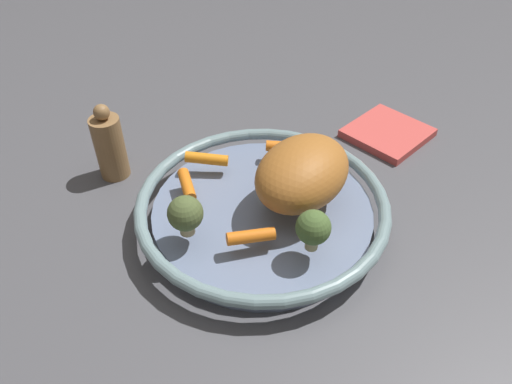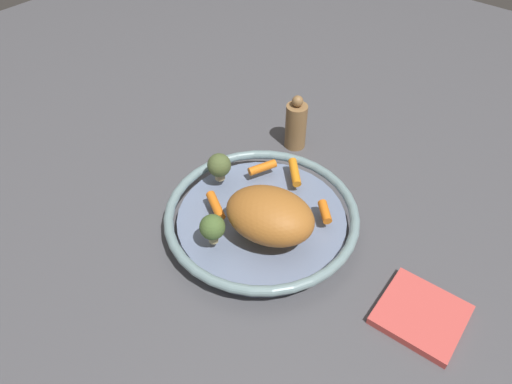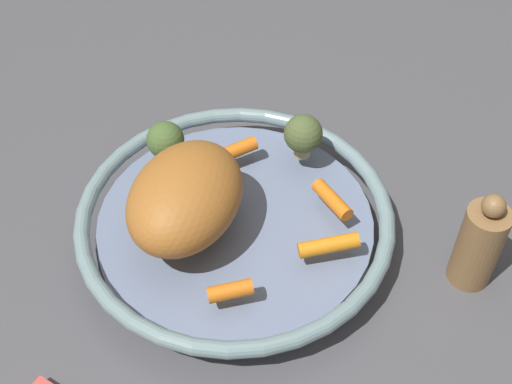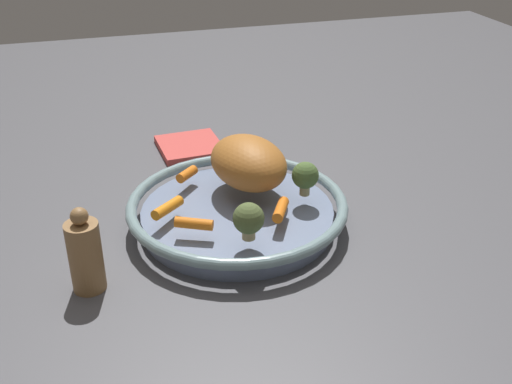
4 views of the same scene
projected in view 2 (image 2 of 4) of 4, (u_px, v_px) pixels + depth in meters
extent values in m
plane|color=#4C4C51|center=(261.00, 228.00, 0.91)|extent=(2.58, 2.58, 0.00)
cylinder|color=slate|center=(262.00, 222.00, 0.90)|extent=(0.31, 0.31, 0.03)
torus|color=gray|center=(262.00, 213.00, 0.88)|extent=(0.36, 0.36, 0.02)
ellipsoid|color=#AA6528|center=(270.00, 215.00, 0.81)|extent=(0.15, 0.18, 0.08)
cylinder|color=orange|center=(262.00, 167.00, 0.95)|extent=(0.06, 0.04, 0.02)
cylinder|color=orange|center=(216.00, 206.00, 0.87)|extent=(0.04, 0.06, 0.02)
cylinder|color=orange|center=(295.00, 172.00, 0.94)|extent=(0.06, 0.06, 0.02)
cylinder|color=orange|center=(325.00, 212.00, 0.86)|extent=(0.04, 0.05, 0.02)
cylinder|color=tan|center=(220.00, 176.00, 0.93)|extent=(0.02, 0.02, 0.01)
sphere|color=#4E5E32|center=(219.00, 165.00, 0.92)|extent=(0.05, 0.05, 0.05)
cylinder|color=tan|center=(213.00, 238.00, 0.82)|extent=(0.02, 0.02, 0.02)
sphere|color=#486330|center=(212.00, 227.00, 0.80)|extent=(0.04, 0.04, 0.04)
cylinder|color=olive|center=(296.00, 126.00, 1.06)|extent=(0.05, 0.05, 0.10)
sphere|color=olive|center=(298.00, 101.00, 1.01)|extent=(0.02, 0.02, 0.02)
cube|color=#D14C47|center=(421.00, 315.00, 0.77)|extent=(0.13, 0.14, 0.01)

